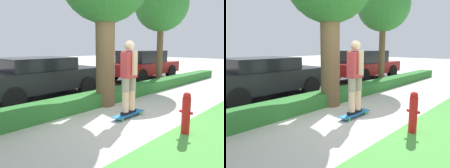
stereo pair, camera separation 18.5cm
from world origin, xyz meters
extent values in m
plane|color=#BCB7AD|center=(0.00, 0.00, 0.00)|extent=(60.00, 60.00, 0.00)
cube|color=#38383A|center=(0.00, 4.20, 0.00)|extent=(18.31, 5.00, 0.01)
cube|color=#2D702D|center=(0.00, 1.60, 0.19)|extent=(18.31, 0.60, 0.39)
cube|color=#1E6BAD|center=(0.27, 0.19, 0.09)|extent=(0.99, 0.24, 0.02)
cylinder|color=green|center=(0.61, 0.10, 0.04)|extent=(0.08, 0.04, 0.08)
cylinder|color=green|center=(0.61, 0.28, 0.04)|extent=(0.08, 0.04, 0.08)
cylinder|color=green|center=(-0.07, 0.10, 0.04)|extent=(0.08, 0.04, 0.08)
cylinder|color=green|center=(-0.07, 0.28, 0.04)|extent=(0.08, 0.04, 0.08)
cube|color=black|center=(0.15, 0.19, 0.13)|extent=(0.26, 0.09, 0.07)
cylinder|color=beige|center=(0.15, 0.19, 0.58)|extent=(0.16, 0.16, 0.82)
cylinder|color=gray|center=(0.15, 0.19, 0.82)|extent=(0.18, 0.18, 0.33)
cube|color=black|center=(0.40, 0.19, 0.13)|extent=(0.26, 0.09, 0.07)
cylinder|color=beige|center=(0.40, 0.19, 0.58)|extent=(0.16, 0.16, 0.82)
cylinder|color=gray|center=(0.40, 0.19, 0.82)|extent=(0.18, 0.18, 0.33)
cube|color=#C6383D|center=(0.27, 0.19, 1.29)|extent=(0.39, 0.21, 0.61)
cylinder|color=beige|center=(0.27, 0.03, 1.35)|extent=(0.13, 0.13, 0.57)
cylinder|color=beige|center=(0.27, 0.36, 1.35)|extent=(0.13, 0.13, 0.57)
sphere|color=beige|center=(0.27, 0.19, 1.75)|extent=(0.23, 0.23, 0.23)
cylinder|color=brown|center=(0.68, 1.41, 1.47)|extent=(0.55, 0.55, 2.93)
cylinder|color=brown|center=(4.75, 2.09, 1.44)|extent=(0.27, 0.27, 2.89)
sphere|color=#387F38|center=(4.75, 2.09, 3.52)|extent=(2.29, 2.29, 2.29)
cube|color=black|center=(-0.16, 3.64, 0.66)|extent=(4.20, 1.98, 0.63)
cube|color=black|center=(-0.29, 3.64, 1.17)|extent=(2.20, 1.70, 0.40)
cylinder|color=black|center=(1.13, 2.78, 0.34)|extent=(0.68, 0.23, 0.68)
cylinder|color=black|center=(1.13, 4.51, 0.34)|extent=(0.68, 0.23, 0.68)
cylinder|color=black|center=(-1.45, 2.78, 0.34)|extent=(0.68, 0.23, 0.68)
cube|color=maroon|center=(5.64, 3.59, 0.65)|extent=(4.44, 1.95, 0.55)
cube|color=black|center=(5.51, 3.59, 1.23)|extent=(2.32, 1.69, 0.60)
cylinder|color=black|center=(7.01, 2.73, 0.37)|extent=(0.75, 0.23, 0.75)
cylinder|color=black|center=(7.01, 4.46, 0.37)|extent=(0.75, 0.23, 0.75)
cylinder|color=black|center=(4.28, 2.73, 0.37)|extent=(0.75, 0.23, 0.75)
cylinder|color=black|center=(4.28, 4.46, 0.37)|extent=(0.75, 0.23, 0.75)
cylinder|color=red|center=(0.24, -1.29, 0.37)|extent=(0.16, 0.16, 0.74)
sphere|color=red|center=(0.24, -1.29, 0.77)|extent=(0.15, 0.15, 0.15)
cylinder|color=red|center=(0.24, -1.37, 0.45)|extent=(0.06, 0.10, 0.06)
cylinder|color=red|center=(0.24, -1.21, 0.45)|extent=(0.06, 0.10, 0.06)
camera|label=1|loc=(-3.77, -3.08, 1.71)|focal=35.00mm
camera|label=2|loc=(-3.90, -2.94, 1.71)|focal=35.00mm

